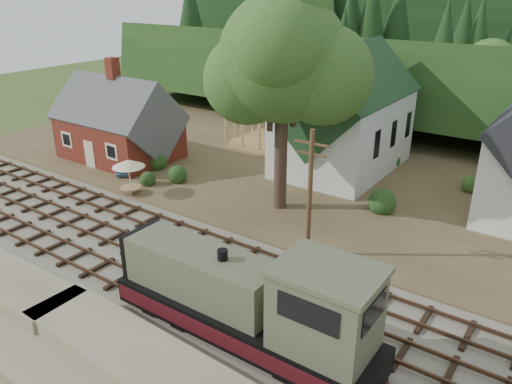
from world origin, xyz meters
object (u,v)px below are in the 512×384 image
Objects in this scene: locomotive at (252,303)px; patio_set at (128,165)px; car_green at (106,146)px; car_blue at (127,165)px.

patio_set is at bearing 154.01° from locomotive.
patio_set is (9.46, -5.40, 1.67)m from car_green.
locomotive is at bearing -64.98° from car_blue.
locomotive reaches higher than car_green.
car_green is 1.47× the size of patio_set.
patio_set is at bearing -116.05° from car_green.
car_blue is (-21.34, 11.54, -1.38)m from locomotive.
patio_set is at bearing -74.49° from car_blue.
locomotive is 24.30m from car_blue.
car_green is 11.02m from patio_set.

